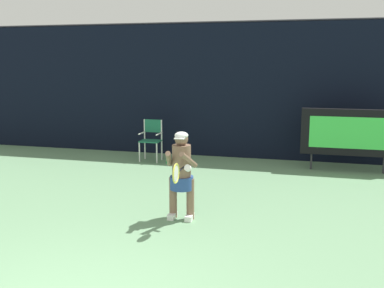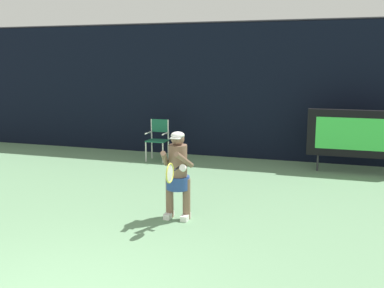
{
  "view_description": "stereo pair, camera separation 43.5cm",
  "coord_description": "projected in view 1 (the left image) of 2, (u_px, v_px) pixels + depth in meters",
  "views": [
    {
      "loc": [
        2.36,
        -3.59,
        2.6
      ],
      "look_at": [
        0.21,
        4.57,
        1.05
      ],
      "focal_mm": 42.21,
      "sensor_mm": 36.0,
      "label": 1
    },
    {
      "loc": [
        2.77,
        -3.47,
        2.6
      ],
      "look_at": [
        0.21,
        4.57,
        1.05
      ],
      "focal_mm": 42.21,
      "sensor_mm": 36.0,
      "label": 2
    }
  ],
  "objects": [
    {
      "name": "tennis_racket",
      "position": [
        176.0,
        173.0,
        6.85
      ],
      "size": [
        0.03,
        0.6,
        0.31
      ],
      "rotation": [
        0.0,
        0.0,
        -0.0
      ],
      "color": "black"
    },
    {
      "name": "water_bottle",
      "position": [
        167.0,
        159.0,
        11.62
      ],
      "size": [
        0.07,
        0.07,
        0.27
      ],
      "color": "green",
      "rests_on": "ground"
    },
    {
      "name": "tennis_player",
      "position": [
        181.0,
        172.0,
        7.44
      ],
      "size": [
        0.53,
        0.61,
        1.47
      ],
      "color": "white",
      "rests_on": "ground"
    },
    {
      "name": "umpire_chair",
      "position": [
        151.0,
        138.0,
        11.91
      ],
      "size": [
        0.52,
        0.44,
        1.08
      ],
      "color": "white",
      "rests_on": "ground"
    },
    {
      "name": "backdrop_screen",
      "position": [
        222.0,
        91.0,
        12.23
      ],
      "size": [
        18.0,
        0.12,
        3.66
      ],
      "color": "black",
      "rests_on": "ground"
    },
    {
      "name": "scoreboard",
      "position": [
        349.0,
        132.0,
        10.65
      ],
      "size": [
        2.2,
        0.21,
        1.5
      ],
      "color": "black",
      "rests_on": "ground"
    }
  ]
}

